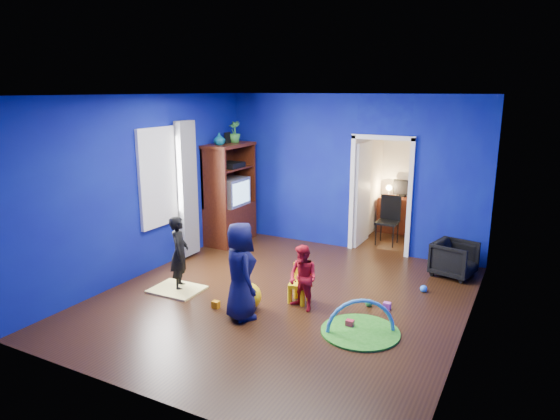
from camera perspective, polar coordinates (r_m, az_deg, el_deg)
The scene contains 33 objects.
floor at distance 7.39m, azimuth 0.22°, elevation -10.09°, with size 5.00×5.50×0.01m, color black.
ceiling at distance 6.77m, azimuth 0.24°, elevation 13.02°, with size 5.00×5.50×0.01m, color white.
wall_back at distance 9.41m, azimuth 8.03°, elevation 4.19°, with size 5.00×0.02×2.90m, color #0A0D7B.
wall_front at distance 4.76m, azimuth -15.36°, elevation -5.53°, with size 5.00×0.02×2.90m, color #0A0D7B.
wall_left at distance 8.37m, azimuth -15.14°, elevation 2.67°, with size 0.02×5.50×2.90m, color #0A0D7B.
wall_right at distance 6.22m, azimuth 21.11°, elevation -1.48°, with size 0.02×5.50×2.90m, color #0A0D7B.
alcove at distance 10.10m, azimuth 12.91°, elevation 3.46°, with size 1.00×1.75×2.50m, color silver, non-canonical shape.
armchair at distance 8.62m, azimuth 19.29°, elevation -5.30°, with size 0.62×0.64×0.58m, color black.
child_black at distance 7.70m, azimuth -11.43°, elevation -4.83°, with size 0.41×0.27×1.14m, color black.
child_navy at distance 6.60m, azimuth -4.54°, elevation -6.96°, with size 0.64×0.42×1.31m, color #0E1134.
toddler_red at distance 6.89m, azimuth 2.64°, elevation -7.79°, with size 0.45×0.35×0.92m, color red.
vase at distance 9.44m, azimuth -6.95°, elevation 8.07°, with size 0.22×0.22×0.23m, color #0D6268.
potted_plant at distance 9.86m, azimuth -5.23°, elevation 8.89°, with size 0.23×0.23×0.41m, color green.
tv_armoire at distance 9.84m, azimuth -5.78°, elevation 1.88°, with size 0.58×1.14×1.96m, color #3D110A.
crt_tv at distance 9.82m, azimuth -5.59°, elevation 2.09°, with size 0.46×0.70×0.54m, color silver.
yellow_blanket at distance 7.82m, azimuth -11.70°, elevation -8.88°, with size 0.75×0.60×0.03m, color #F2E07A.
hopper_ball at distance 7.00m, azimuth -3.71°, elevation -9.82°, with size 0.38×0.38×0.38m, color yellow.
kid_chair at distance 7.19m, azimuth 2.22°, elevation -8.62°, with size 0.28×0.28×0.50m, color yellow.
play_mat at distance 6.51m, azimuth 9.15°, elevation -13.58°, with size 0.99×0.99×0.03m, color #3F9321.
toy_arch at distance 6.51m, azimuth 9.16°, elevation -13.52°, with size 0.88×0.88×0.05m, color #3F8CD8.
window_left at distance 8.60m, azimuth -13.52°, elevation 3.73°, with size 0.03×0.95×1.55m, color white.
curtain at distance 8.99m, azimuth -10.57°, elevation 2.35°, with size 0.14×0.42×2.40m, color slate.
doorway at distance 9.31m, azimuth 11.42°, elevation 1.44°, with size 1.16×0.10×2.10m, color white.
study_desk at distance 10.88m, azimuth 13.55°, elevation -0.57°, with size 0.88×0.44×0.75m, color #3D140A.
desk_monitor at distance 10.87m, azimuth 13.87°, elevation 2.51°, with size 0.40×0.05×0.32m, color black.
desk_lamp at distance 10.89m, azimuth 12.36°, elevation 2.50°, with size 0.14×0.14×0.14m, color #FFD88C.
folding_chair at distance 9.96m, azimuth 12.18°, elevation -1.30°, with size 0.40×0.40×0.92m, color black.
book_shelf at distance 10.71m, azimuth 14.19°, elevation 8.12°, with size 0.88×0.24×0.04m, color white.
toy_0 at distance 6.61m, azimuth 7.98°, elevation -12.75°, with size 0.10×0.08×0.10m, color red.
toy_1 at distance 7.90m, azimuth 16.10°, elevation -8.61°, with size 0.11×0.11×0.11m, color blue.
toy_2 at distance 7.14m, azimuth -7.35°, elevation -10.67°, with size 0.10×0.08×0.10m, color orange.
toy_3 at distance 7.24m, azimuth 10.13°, elevation -10.37°, with size 0.11×0.11×0.11m, color green.
toy_4 at distance 7.19m, azimuth 12.13°, elevation -10.67°, with size 0.10×0.08×0.10m, color #BC46BB.
Camera 1 is at (3.13, -6.00, 2.97)m, focal length 32.00 mm.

